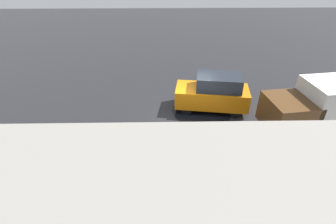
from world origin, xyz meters
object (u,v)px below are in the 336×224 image
at_px(delivery_truck, 326,106).
at_px(pedestrian, 76,138).
at_px(moving_hatchback, 213,93).
at_px(fire_hydrant, 103,148).
at_px(sign_post, 118,143).

xyz_separation_m(delivery_truck, pedestrian, (11.46, 1.34, -0.69)).
distance_m(moving_hatchback, delivery_truck, 5.37).
relative_size(delivery_truck, fire_hydrant, 6.99).
bearing_deg(sign_post, delivery_truck, -163.38).
xyz_separation_m(delivery_truck, sign_post, (9.34, 2.79, 0.20)).
bearing_deg(delivery_truck, moving_hatchback, -23.26).
height_order(moving_hatchback, sign_post, sign_post).
xyz_separation_m(pedestrian, sign_post, (-2.12, 1.45, 0.90)).
distance_m(pedestrian, sign_post, 2.72).
xyz_separation_m(delivery_truck, fire_hydrant, (10.27, 1.64, -0.97)).
xyz_separation_m(fire_hydrant, sign_post, (-0.93, 1.15, 1.18)).
distance_m(delivery_truck, sign_post, 9.75).
distance_m(moving_hatchback, pedestrian, 7.40).
xyz_separation_m(moving_hatchback, fire_hydrant, (5.36, 3.76, -0.63)).
xyz_separation_m(fire_hydrant, pedestrian, (1.19, -0.30, 0.28)).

